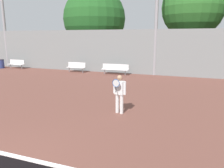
{
  "coord_description": "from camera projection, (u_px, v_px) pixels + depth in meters",
  "views": [
    {
      "loc": [
        4.05,
        -2.55,
        2.99
      ],
      "look_at": [
        0.75,
        6.55,
        0.89
      ],
      "focal_mm": 35.0,
      "sensor_mm": 36.0,
      "label": 1
    }
  ],
  "objects": [
    {
      "name": "bench_courtside_far",
      "position": [
        115.0,
        68.0,
        17.53
      ],
      "size": [
        2.2,
        0.4,
        0.85
      ],
      "color": "white",
      "rests_on": "ground_plane"
    },
    {
      "name": "back_fence",
      "position": [
        138.0,
        52.0,
        17.54
      ],
      "size": [
        33.87,
        0.06,
        3.57
      ],
      "color": "gray",
      "rests_on": "ground_plane"
    },
    {
      "name": "tennis_player",
      "position": [
        119.0,
        92.0,
        8.55
      ],
      "size": [
        0.55,
        0.45,
        1.54
      ],
      "rotation": [
        0.0,
        0.0,
        -0.2
      ],
      "color": "silver",
      "rests_on": "ground_plane"
    },
    {
      "name": "tree_green_tall",
      "position": [
        193.0,
        8.0,
        19.2
      ],
      "size": [
        5.41,
        5.41,
        8.23
      ],
      "color": "brown",
      "rests_on": "ground_plane"
    },
    {
      "name": "bench_courtside_near",
      "position": [
        17.0,
        63.0,
        20.86
      ],
      "size": [
        1.66,
        0.4,
        0.85
      ],
      "color": "white",
      "rests_on": "ground_plane"
    },
    {
      "name": "light_pole_far_right",
      "position": [
        2.0,
        1.0,
        21.17
      ],
      "size": [
        0.9,
        0.6,
        11.17
      ],
      "color": "#939399",
      "rests_on": "ground_plane"
    },
    {
      "name": "bench_adjacent_court",
      "position": [
        76.0,
        66.0,
        18.71
      ],
      "size": [
        1.63,
        0.4,
        0.85
      ],
      "color": "white",
      "rests_on": "ground_plane"
    },
    {
      "name": "tree_dark_dense",
      "position": [
        94.0,
        19.0,
        23.95
      ],
      "size": [
        6.76,
        6.76,
        8.31
      ],
      "color": "brown",
      "rests_on": "ground_plane"
    },
    {
      "name": "trash_bin",
      "position": [
        1.0,
        64.0,
        21.19
      ],
      "size": [
        0.63,
        0.63,
        0.86
      ],
      "color": "navy",
      "rests_on": "ground_plane"
    }
  ]
}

